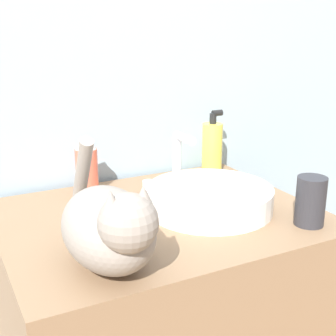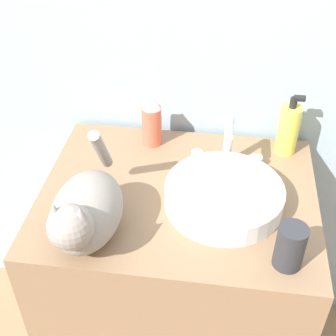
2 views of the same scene
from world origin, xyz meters
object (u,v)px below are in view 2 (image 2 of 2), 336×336
Objects in this scene: soap_bottle at (289,129)px; cup at (290,247)px; cat at (85,212)px; spray_bottle at (152,121)px.

soap_bottle is 1.69× the size of cup.
cat is 1.87× the size of soap_bottle.
cup is (-0.02, -0.43, -0.02)m from soap_bottle.
cup is at bearing -92.49° from soap_bottle.
soap_bottle is at bearing 131.79° from cat.
spray_bottle is at bearing -177.87° from soap_bottle.
cat is 0.46m from cup.
soap_bottle is (0.47, 0.41, -0.01)m from cat.
cat is at bearing -139.02° from soap_bottle.
cat reaches higher than cup.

